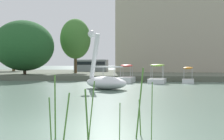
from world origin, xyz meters
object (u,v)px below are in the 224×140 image
Objects in this scene: pedal_boat_orange at (188,78)px; pedal_boat_lime at (157,78)px; tree_broadleaf_behind_dock at (75,39)px; tree_willow_near_path at (25,46)px; pedal_boat_red at (127,77)px; tree_broadleaf_left at (13,46)px; parked_van at (91,65)px; swan_boat at (105,79)px.

pedal_boat_lime is (-2.62, -0.39, 0.05)m from pedal_boat_orange.
tree_willow_near_path is at bearing -137.35° from tree_broadleaf_behind_dock.
tree_broadleaf_left is at bearing 139.13° from pedal_boat_red.
pedal_boat_lime is at bearing -17.77° from tree_willow_near_path.
tree_broadleaf_behind_dock is at bearing 145.49° from pedal_boat_orange.
pedal_boat_lime is at bearing -42.62° from tree_broadleaf_behind_dock.
tree_broadleaf_behind_dock is at bearing 129.54° from pedal_boat_red.
tree_willow_near_path is at bearing 166.15° from pedal_boat_orange.
pedal_boat_red is at bearing -50.46° from tree_broadleaf_behind_dock.
pedal_boat_orange is 29.29m from tree_broadleaf_left.
pedal_boat_lime is 13.46m from tree_broadleaf_behind_dock.
parked_van is (4.87, 12.27, -2.12)m from tree_willow_near_path.
tree_broadleaf_left is (-21.38, 16.68, 4.04)m from pedal_boat_lime.
tree_broadleaf_behind_dock is (-6.74, 8.17, 4.21)m from pedal_boat_red.
swan_boat is 7.07m from pedal_boat_lime.
pedal_boat_orange is 0.28× the size of tree_broadleaf_left.
tree_broadleaf_left is (-24.00, 16.29, 4.09)m from pedal_boat_orange.
tree_broadleaf_behind_dock reaches higher than pedal_boat_lime.
pedal_boat_lime is 1.07× the size of pedal_boat_red.
swan_boat reaches higher than parked_van.
tree_broadleaf_behind_dock reaches higher than tree_broadleaf_left.
tree_broadleaf_behind_dock is at bearing -33.84° from tree_broadleaf_left.
pedal_boat_lime is 19.07m from parked_van.
swan_boat is 16.30m from tree_broadleaf_behind_dock.
swan_boat is 0.59× the size of tree_broadleaf_left.
parked_van is at bearing 87.66° from tree_broadleaf_behind_dock.
swan_boat reaches higher than pedal_boat_lime.
pedal_boat_orange is at bearing 8.43° from pedal_boat_lime.
pedal_boat_lime is at bearing -37.96° from tree_broadleaf_left.
pedal_boat_red is 0.36× the size of tree_broadleaf_left.
tree_willow_near_path is 6.26m from tree_broadleaf_behind_dock.
tree_willow_near_path is 1.26× the size of tree_broadleaf_behind_dock.
tree_broadleaf_left is (-18.72, 16.20, 4.03)m from pedal_boat_red.
tree_willow_near_path reaches higher than swan_boat.
swan_boat is 8.99m from pedal_boat_orange.
parked_van reaches higher than pedal_boat_lime.
pedal_boat_lime reaches higher than pedal_boat_red.
swan_boat is 0.60× the size of tree_broadleaf_behind_dock.
pedal_boat_orange is at bearing -13.85° from tree_willow_near_path.
pedal_boat_orange is at bearing -54.44° from parked_van.
pedal_boat_orange is 0.28× the size of tree_broadleaf_behind_dock.
tree_broadleaf_behind_dock is at bearing 111.40° from swan_boat.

